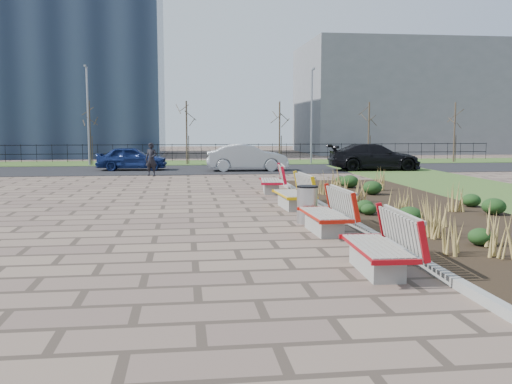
{
  "coord_description": "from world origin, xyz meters",
  "views": [
    {
      "loc": [
        -0.17,
        -10.24,
        2.44
      ],
      "look_at": [
        1.5,
        3.0,
        0.9
      ],
      "focal_mm": 40.0,
      "sensor_mm": 36.0,
      "label": 1
    }
  ],
  "objects": [
    {
      "name": "ground",
      "position": [
        0.0,
        0.0,
        0.0
      ],
      "size": [
        120.0,
        120.0,
        0.0
      ],
      "primitive_type": "plane",
      "color": "#6F5B4C",
      "rests_on": "ground"
    },
    {
      "name": "tree_e",
      "position": [
        12.0,
        26.5,
        2.04
      ],
      "size": [
        1.4,
        1.4,
        4.0
      ],
      "primitive_type": null,
      "color": "#4C3D2D",
      "rests_on": "grass_verge_far"
    },
    {
      "name": "road",
      "position": [
        0.0,
        22.0,
        0.01
      ],
      "size": [
        80.0,
        7.0,
        0.02
      ],
      "primitive_type": "cube",
      "color": "black",
      "rests_on": "ground"
    },
    {
      "name": "tree_c",
      "position": [
        0.0,
        26.5,
        2.04
      ],
      "size": [
        1.4,
        1.4,
        4.0
      ],
      "primitive_type": null,
      "color": "#4C3D2D",
      "rests_on": "grass_verge_far"
    },
    {
      "name": "tree_f",
      "position": [
        18.0,
        26.5,
        2.04
      ],
      "size": [
        1.4,
        1.4,
        4.0
      ],
      "primitive_type": null,
      "color": "#4C3D2D",
      "rests_on": "grass_verge_far"
    },
    {
      "name": "tree_b",
      "position": [
        -6.0,
        26.5,
        2.04
      ],
      "size": [
        1.4,
        1.4,
        4.0
      ],
      "primitive_type": null,
      "color": "#4C3D2D",
      "rests_on": "grass_verge_far"
    },
    {
      "name": "grass_verge_far",
      "position": [
        0.0,
        28.0,
        0.02
      ],
      "size": [
        80.0,
        5.0,
        0.04
      ],
      "primitive_type": "cube",
      "color": "#33511E",
      "rests_on": "ground"
    },
    {
      "name": "litter_bin",
      "position": [
        2.9,
        3.75,
        0.47
      ],
      "size": [
        0.52,
        0.52,
        0.93
      ],
      "primitive_type": "cylinder",
      "color": "#B2B2B7",
      "rests_on": "ground"
    },
    {
      "name": "lamp_west",
      "position": [
        -6.0,
        26.0,
        3.04
      ],
      "size": [
        0.24,
        0.6,
        6.0
      ],
      "primitive_type": null,
      "color": "gray",
      "rests_on": "grass_verge_far"
    },
    {
      "name": "car_silver",
      "position": [
        3.24,
        20.78,
        0.75
      ],
      "size": [
        4.44,
        1.62,
        1.45
      ],
      "primitive_type": "imported",
      "rotation": [
        0.0,
        0.0,
        1.55
      ],
      "color": "#A7ABAF",
      "rests_on": "road"
    },
    {
      "name": "building_grey",
      "position": [
        20.0,
        42.0,
        5.0
      ],
      "size": [
        18.0,
        12.0,
        10.0
      ],
      "primitive_type": "cube",
      "color": "slate",
      "rests_on": "ground"
    },
    {
      "name": "bench_d",
      "position": [
        3.0,
        10.51,
        0.5
      ],
      "size": [
        1.11,
        2.18,
        1.0
      ],
      "primitive_type": null,
      "rotation": [
        0.0,
        0.0,
        -0.1
      ],
      "color": "red",
      "rests_on": "ground"
    },
    {
      "name": "lamp_east",
      "position": [
        8.0,
        26.0,
        3.04
      ],
      "size": [
        0.24,
        0.6,
        6.0
      ],
      "primitive_type": null,
      "color": "gray",
      "rests_on": "grass_verge_far"
    },
    {
      "name": "planting_curb",
      "position": [
        3.92,
        5.0,
        0.07
      ],
      "size": [
        0.16,
        18.0,
        0.15
      ],
      "primitive_type": "cube",
      "color": "gray",
      "rests_on": "ground"
    },
    {
      "name": "planting_bed",
      "position": [
        6.25,
        5.0,
        0.05
      ],
      "size": [
        4.5,
        18.0,
        0.1
      ],
      "primitive_type": "cube",
      "color": "black",
      "rests_on": "ground"
    },
    {
      "name": "railing_fence",
      "position": [
        0.0,
        29.5,
        0.64
      ],
      "size": [
        44.0,
        0.1,
        1.2
      ],
      "primitive_type": null,
      "color": "black",
      "rests_on": "grass_verge_far"
    },
    {
      "name": "bench_c",
      "position": [
        3.0,
        6.37,
        0.5
      ],
      "size": [
        1.0,
        2.14,
        1.0
      ],
      "primitive_type": null,
      "rotation": [
        0.0,
        0.0,
        0.05
      ],
      "color": "yellow",
      "rests_on": "ground"
    },
    {
      "name": "pedestrian",
      "position": [
        -1.79,
        18.34,
        0.82
      ],
      "size": [
        0.69,
        0.56,
        1.64
      ],
      "primitive_type": "imported",
      "rotation": [
        0.0,
        0.0,
        -0.32
      ],
      "color": "black",
      "rests_on": "ground"
    },
    {
      "name": "bench_b",
      "position": [
        3.0,
        2.42,
        0.5
      ],
      "size": [
        0.97,
        2.13,
        1.0
      ],
      "primitive_type": null,
      "rotation": [
        0.0,
        0.0,
        0.03
      ],
      "color": "red",
      "rests_on": "ground"
    },
    {
      "name": "car_blue",
      "position": [
        -3.06,
        21.96,
        0.67
      ],
      "size": [
        3.9,
        1.7,
        1.31
      ],
      "primitive_type": "imported",
      "rotation": [
        0.0,
        0.0,
        1.53
      ],
      "color": "navy",
      "rests_on": "road"
    },
    {
      "name": "tree_d",
      "position": [
        6.0,
        26.5,
        2.04
      ],
      "size": [
        1.4,
        1.4,
        4.0
      ],
      "primitive_type": null,
      "color": "#4C3D2D",
      "rests_on": "grass_verge_far"
    },
    {
      "name": "bench_a",
      "position": [
        3.0,
        -1.21,
        0.5
      ],
      "size": [
        0.98,
        2.13,
        1.0
      ],
      "primitive_type": null,
      "rotation": [
        0.0,
        0.0,
        -0.04
      ],
      "color": "#A80B13",
      "rests_on": "ground"
    },
    {
      "name": "car_black",
      "position": [
        10.24,
        20.12,
        0.75
      ],
      "size": [
        5.13,
        2.25,
        1.47
      ],
      "primitive_type": "imported",
      "rotation": [
        0.0,
        0.0,
        1.53
      ],
      "color": "black",
      "rests_on": "road"
    }
  ]
}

